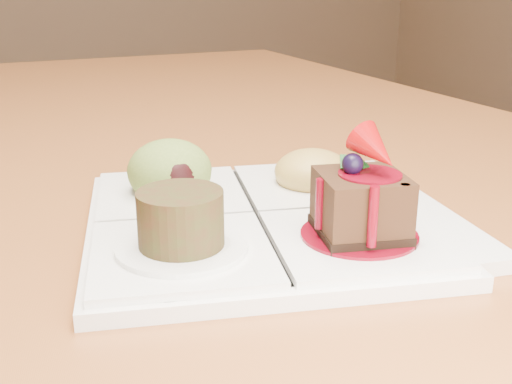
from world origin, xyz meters
name	(u,v)px	position (x,y,z in m)	size (l,w,h in m)	color
dining_table	(206,193)	(0.00, 0.00, 0.68)	(1.00, 1.80, 0.75)	brown
sampler_plate	(253,205)	(-0.06, -0.29, 0.77)	(0.33, 0.33, 0.11)	white
second_plate	(297,219)	(-0.02, -0.29, 0.76)	(0.26, 0.26, 0.01)	white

